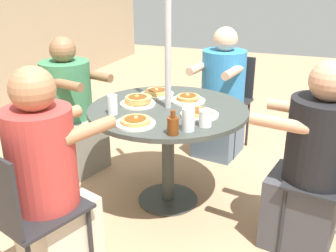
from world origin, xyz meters
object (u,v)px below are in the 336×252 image
object	(u,v)px
coffee_cup	(205,118)
drinking_glass_b	(188,120)
diner_south	(311,169)
patio_chair_east	(22,208)
pancake_plate_d	(199,113)
pancake_plate_e	(157,93)
pancake_plate_c	(135,122)
diner_east	(50,188)
syrup_bottle	(173,125)
patio_chair_west	(228,95)
patio_chair_north	(57,107)
pancake_plate_a	(188,99)
patio_table	(168,122)
drinking_glass_a	(113,105)
diner_west	(221,99)
diner_north	(71,112)
pancake_plate_b	(138,101)

from	to	relation	value
coffee_cup	drinking_glass_b	xyz separation A→B (m)	(-0.10, 0.07, 0.02)
diner_south	coffee_cup	xyz separation A→B (m)	(-0.07, 0.63, 0.25)
patio_chair_east	pancake_plate_d	world-z (taller)	patio_chair_east
patio_chair_east	pancake_plate_e	world-z (taller)	patio_chair_east
drinking_glass_b	pancake_plate_c	bearing A→B (deg)	95.19
diner_east	syrup_bottle	distance (m)	0.74
diner_east	patio_chair_west	xyz separation A→B (m)	(2.06, -0.47, -0.04)
diner_east	pancake_plate_d	bearing A→B (deg)	75.09
patio_chair_west	pancake_plate_c	bearing A→B (deg)	89.58
patio_chair_north	pancake_plate_a	size ratio (longest dim) A/B	3.52
coffee_cup	patio_chair_west	bearing A→B (deg)	6.75
patio_table	pancake_plate_d	distance (m)	0.29
drinking_glass_a	pancake_plate_d	bearing A→B (deg)	-72.68
diner_east	pancake_plate_d	size ratio (longest dim) A/B	4.87
patio_chair_east	pancake_plate_c	xyz separation A→B (m)	(0.72, -0.28, 0.23)
pancake_plate_d	patio_chair_west	bearing A→B (deg)	3.70
drinking_glass_b	pancake_plate_e	bearing A→B (deg)	36.67
drinking_glass_a	drinking_glass_b	bearing A→B (deg)	-99.96
coffee_cup	drinking_glass_a	distance (m)	0.62
diner_west	coffee_cup	distance (m)	1.25
patio_chair_east	pancake_plate_c	size ratio (longest dim) A/B	3.52
patio_chair_west	drinking_glass_b	world-z (taller)	same
patio_chair_east	coffee_cup	bearing A→B (deg)	69.06
diner_east	pancake_plate_a	size ratio (longest dim) A/B	4.87
patio_chair_north	pancake_plate_c	distance (m)	1.24
diner_north	pancake_plate_a	size ratio (longest dim) A/B	4.57
pancake_plate_a	drinking_glass_b	distance (m)	0.54
drinking_glass_b	patio_chair_north	bearing A→B (deg)	66.28
drinking_glass_b	drinking_glass_a	bearing A→B (deg)	80.04
pancake_plate_d	syrup_bottle	size ratio (longest dim) A/B	1.70
pancake_plate_e	patio_chair_east	bearing A→B (deg)	172.83
patio_chair_north	pancake_plate_e	distance (m)	0.96
patio_chair_north	patio_chair_east	xyz separation A→B (m)	(-1.35, -0.77, 0.00)
diner_west	pancake_plate_e	size ratio (longest dim) A/B	4.71
patio_chair_north	pancake_plate_e	xyz separation A→B (m)	(-0.01, -0.93, 0.23)
diner_east	pancake_plate_e	distance (m)	1.20
pancake_plate_b	syrup_bottle	size ratio (longest dim) A/B	1.70
pancake_plate_b	pancake_plate_d	bearing A→B (deg)	-97.35
pancake_plate_c	diner_west	bearing A→B (deg)	-8.96
pancake_plate_a	coffee_cup	world-z (taller)	coffee_cup
diner_east	drinking_glass_a	distance (m)	0.72
diner_north	pancake_plate_d	distance (m)	1.26
patio_chair_east	pancake_plate_d	size ratio (longest dim) A/B	3.52
pancake_plate_b	pancake_plate_a	bearing A→B (deg)	-57.93
pancake_plate_a	drinking_glass_a	bearing A→B (deg)	138.02
diner_south	pancake_plate_b	size ratio (longest dim) A/B	4.75
pancake_plate_d	syrup_bottle	xyz separation A→B (m)	(-0.35, 0.05, 0.04)
patio_chair_east	pancake_plate_c	world-z (taller)	patio_chair_east
pancake_plate_c	pancake_plate_d	xyz separation A→B (m)	(0.29, -0.31, -0.00)
pancake_plate_b	pancake_plate_c	world-z (taller)	pancake_plate_b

